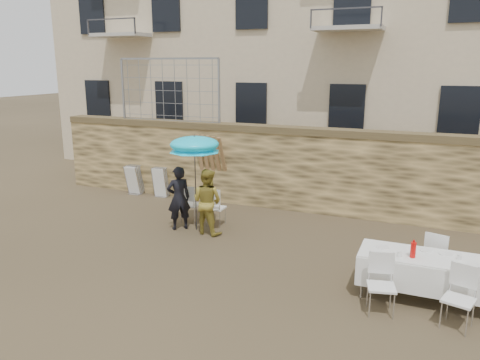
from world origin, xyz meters
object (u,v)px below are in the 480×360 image
at_px(umbrella, 195,147).
at_px(couple_chair_right, 216,207).
at_px(woman_dress, 207,202).
at_px(table_chair_front_right, 459,298).
at_px(chair_stack_left, 137,179).
at_px(man_suit, 179,198).
at_px(table_chair_back, 437,257).
at_px(banquet_table, 426,258).
at_px(table_chair_front_left, 381,285).
at_px(couple_chair_left, 190,203).
at_px(chair_stack_right, 162,181).
at_px(soda_bottle, 413,250).

relative_size(umbrella, couple_chair_right, 2.20).
bearing_deg(woman_dress, table_chair_front_right, 165.83).
bearing_deg(chair_stack_left, umbrella, -34.47).
xyz_separation_m(man_suit, table_chair_front_right, (5.99, -2.21, -0.29)).
distance_m(woman_dress, umbrella, 1.28).
xyz_separation_m(table_chair_front_right, chair_stack_left, (-8.80, 4.51, -0.02)).
height_order(man_suit, table_chair_front_right, man_suit).
relative_size(umbrella, table_chair_back, 2.20).
bearing_deg(table_chair_front_right, couple_chair_right, 168.87).
bearing_deg(woman_dress, table_chair_back, -178.91).
xyz_separation_m(woman_dress, banquet_table, (4.74, -1.46, -0.04)).
relative_size(couple_chair_right, chair_stack_left, 1.04).
height_order(man_suit, table_chair_front_left, man_suit).
bearing_deg(couple_chair_left, umbrella, 126.85).
height_order(man_suit, chair_stack_right, man_suit).
xyz_separation_m(couple_chair_right, table_chair_front_right, (5.29, -2.76, 0.00)).
distance_m(banquet_table, soda_bottle, 0.30).
bearing_deg(couple_chair_right, chair_stack_left, -27.88).
xyz_separation_m(chair_stack_left, chair_stack_right, (0.90, 0.00, 0.00)).
relative_size(soda_bottle, chair_stack_right, 0.28).
height_order(umbrella, banquet_table, umbrella).
xyz_separation_m(man_suit, chair_stack_right, (-1.90, 2.30, -0.31)).
bearing_deg(table_chair_front_right, chair_stack_right, 166.67).
bearing_deg(chair_stack_right, table_chair_front_right, -29.71).
xyz_separation_m(banquet_table, table_chair_back, (0.20, 0.80, -0.25)).
height_order(couple_chair_left, soda_bottle, soda_bottle).
relative_size(table_chair_front_left, table_chair_front_right, 1.00).
xyz_separation_m(woman_dress, soda_bottle, (4.54, -1.61, 0.14)).
distance_m(umbrella, chair_stack_left, 4.18).
relative_size(woman_dress, couple_chair_left, 1.60).
distance_m(man_suit, chair_stack_right, 3.00).
xyz_separation_m(couple_chair_right, chair_stack_left, (-3.50, 1.75, -0.02)).
distance_m(man_suit, table_chair_front_left, 5.37).
bearing_deg(couple_chair_left, chair_stack_right, -47.36).
height_order(couple_chair_right, banquet_table, couple_chair_right).
height_order(couple_chair_right, table_chair_front_right, same).
bearing_deg(man_suit, soda_bottle, 119.84).
distance_m(couple_chair_right, chair_stack_left, 3.92).
height_order(woman_dress, table_chair_back, woman_dress).
bearing_deg(table_chair_front_right, umbrella, 173.97).
bearing_deg(chair_stack_left, couple_chair_left, -31.96).
relative_size(couple_chair_left, table_chair_back, 1.00).
bearing_deg(banquet_table, woman_dress, 162.92).
distance_m(man_suit, woman_dress, 0.75).
bearing_deg(chair_stack_right, table_chair_back, -21.26).
distance_m(woman_dress, table_chair_front_right, 5.69).
relative_size(chair_stack_left, chair_stack_right, 1.00).
bearing_deg(chair_stack_left, chair_stack_right, 0.00).
relative_size(man_suit, chair_stack_left, 1.66).
height_order(soda_bottle, table_chair_front_right, soda_bottle).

